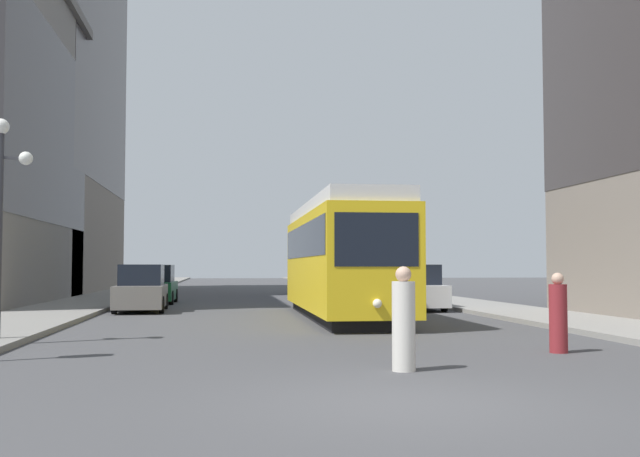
{
  "coord_description": "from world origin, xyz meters",
  "views": [
    {
      "loc": [
        -2.37,
        -9.26,
        1.75
      ],
      "look_at": [
        0.5,
        11.95,
        2.85
      ],
      "focal_mm": 41.35,
      "sensor_mm": 36.0,
      "label": 1
    }
  ],
  "objects_px": {
    "transit_bus": "(351,263)",
    "pedestrian_crossing_near": "(558,315)",
    "streetcar": "(340,256)",
    "parked_car_right_far": "(414,289)",
    "pedestrian_crossing_far": "(404,322)",
    "parked_car_left_mid": "(155,286)",
    "lamp_post_left_near": "(0,192)",
    "parked_car_left_near": "(142,290)"
  },
  "relations": [
    {
      "from": "parked_car_left_mid",
      "to": "parked_car_left_near",
      "type": "bearing_deg",
      "value": -89.21
    },
    {
      "from": "streetcar",
      "to": "pedestrian_crossing_near",
      "type": "distance_m",
      "value": 10.89
    },
    {
      "from": "streetcar",
      "to": "lamp_post_left_near",
      "type": "xyz_separation_m",
      "value": [
        -8.98,
        -7.35,
        1.33
      ]
    },
    {
      "from": "streetcar",
      "to": "pedestrian_crossing_far",
      "type": "height_order",
      "value": "streetcar"
    },
    {
      "from": "pedestrian_crossing_far",
      "to": "lamp_post_left_near",
      "type": "height_order",
      "value": "lamp_post_left_near"
    },
    {
      "from": "transit_bus",
      "to": "parked_car_left_near",
      "type": "distance_m",
      "value": 16.34
    },
    {
      "from": "pedestrian_crossing_near",
      "to": "lamp_post_left_near",
      "type": "xyz_separation_m",
      "value": [
        -11.75,
        3.1,
        2.68
      ]
    },
    {
      "from": "parked_car_left_near",
      "to": "parked_car_right_far",
      "type": "bearing_deg",
      "value": -3.17
    },
    {
      "from": "streetcar",
      "to": "lamp_post_left_near",
      "type": "bearing_deg",
      "value": -140.26
    },
    {
      "from": "parked_car_left_mid",
      "to": "pedestrian_crossing_near",
      "type": "relative_size",
      "value": 2.61
    },
    {
      "from": "transit_bus",
      "to": "pedestrian_crossing_near",
      "type": "bearing_deg",
      "value": -92.27
    },
    {
      "from": "transit_bus",
      "to": "pedestrian_crossing_far",
      "type": "height_order",
      "value": "transit_bus"
    },
    {
      "from": "pedestrian_crossing_near",
      "to": "lamp_post_left_near",
      "type": "relative_size",
      "value": 0.33
    },
    {
      "from": "parked_car_left_mid",
      "to": "transit_bus",
      "type": "bearing_deg",
      "value": 31.61
    },
    {
      "from": "streetcar",
      "to": "transit_bus",
      "type": "relative_size",
      "value": 0.99
    },
    {
      "from": "parked_car_left_mid",
      "to": "parked_car_right_far",
      "type": "xyz_separation_m",
      "value": [
        10.82,
        -6.5,
        0.0
      ]
    },
    {
      "from": "streetcar",
      "to": "parked_car_left_mid",
      "type": "xyz_separation_m",
      "value": [
        -7.08,
        10.95,
        -1.26
      ]
    },
    {
      "from": "parked_car_right_far",
      "to": "streetcar",
      "type": "bearing_deg",
      "value": 51.39
    },
    {
      "from": "parked_car_right_far",
      "to": "lamp_post_left_near",
      "type": "relative_size",
      "value": 0.96
    },
    {
      "from": "pedestrian_crossing_near",
      "to": "parked_car_left_mid",
      "type": "bearing_deg",
      "value": 122.26
    },
    {
      "from": "streetcar",
      "to": "parked_car_right_far",
      "type": "xyz_separation_m",
      "value": [
        3.74,
        4.45,
        -1.26
      ]
    },
    {
      "from": "parked_car_right_far",
      "to": "pedestrian_crossing_far",
      "type": "distance_m",
      "value": 17.65
    },
    {
      "from": "pedestrian_crossing_near",
      "to": "pedestrian_crossing_far",
      "type": "relative_size",
      "value": 0.93
    },
    {
      "from": "parked_car_right_far",
      "to": "pedestrian_crossing_far",
      "type": "bearing_deg",
      "value": 75.92
    },
    {
      "from": "parked_car_right_far",
      "to": "transit_bus",
      "type": "bearing_deg",
      "value": -87.29
    },
    {
      "from": "transit_bus",
      "to": "pedestrian_crossing_near",
      "type": "relative_size",
      "value": 7.7
    },
    {
      "from": "parked_car_left_near",
      "to": "pedestrian_crossing_near",
      "type": "relative_size",
      "value": 2.93
    },
    {
      "from": "parked_car_left_near",
      "to": "parked_car_left_mid",
      "type": "bearing_deg",
      "value": 88.68
    },
    {
      "from": "parked_car_right_far",
      "to": "pedestrian_crossing_near",
      "type": "height_order",
      "value": "parked_car_right_far"
    },
    {
      "from": "pedestrian_crossing_far",
      "to": "lamp_post_left_near",
      "type": "xyz_separation_m",
      "value": [
        -8.0,
        5.21,
        2.62
      ]
    },
    {
      "from": "transit_bus",
      "to": "parked_car_left_near",
      "type": "relative_size",
      "value": 2.62
    },
    {
      "from": "transit_bus",
      "to": "parked_car_left_mid",
      "type": "distance_m",
      "value": 12.32
    },
    {
      "from": "parked_car_left_near",
      "to": "pedestrian_crossing_far",
      "type": "bearing_deg",
      "value": -71.96
    },
    {
      "from": "parked_car_left_near",
      "to": "pedestrian_crossing_near",
      "type": "distance_m",
      "value": 18.15
    },
    {
      "from": "parked_car_left_mid",
      "to": "pedestrian_crossing_near",
      "type": "xyz_separation_m",
      "value": [
        9.85,
        -21.4,
        -0.09
      ]
    },
    {
      "from": "parked_car_right_far",
      "to": "pedestrian_crossing_near",
      "type": "bearing_deg",
      "value": 87.71
    },
    {
      "from": "transit_bus",
      "to": "parked_car_right_far",
      "type": "bearing_deg",
      "value": -89.57
    },
    {
      "from": "parked_car_left_mid",
      "to": "parked_car_right_far",
      "type": "relative_size",
      "value": 0.89
    },
    {
      "from": "pedestrian_crossing_near",
      "to": "lamp_post_left_near",
      "type": "bearing_deg",
      "value": 172.75
    },
    {
      "from": "parked_car_left_near",
      "to": "parked_car_left_mid",
      "type": "relative_size",
      "value": 1.12
    },
    {
      "from": "streetcar",
      "to": "lamp_post_left_near",
      "type": "height_order",
      "value": "lamp_post_left_near"
    },
    {
      "from": "streetcar",
      "to": "pedestrian_crossing_near",
      "type": "height_order",
      "value": "streetcar"
    }
  ]
}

